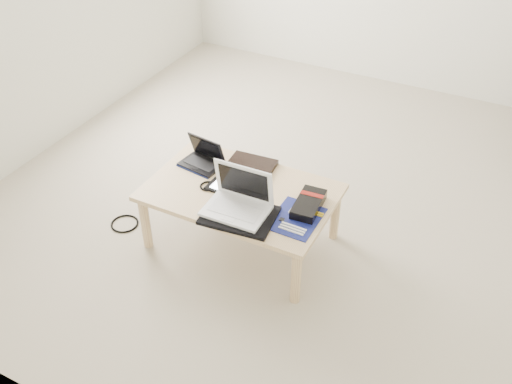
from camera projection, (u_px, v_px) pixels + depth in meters
The scene contains 13 objects.
ground at pixel (300, 195), 3.97m from camera, with size 4.00×4.00×0.00m, color #B7AD94.
coffee_table at pixel (241, 197), 3.39m from camera, with size 1.10×0.70×0.40m.
book at pixel (250, 167), 3.52m from camera, with size 0.31×0.26×0.03m.
netbook at pixel (203, 159), 3.55m from camera, with size 0.28×0.22×0.18m.
tablet at pixel (232, 186), 3.38m from camera, with size 0.28×0.22×0.01m.
remote at pixel (259, 187), 3.37m from camera, with size 0.05×0.21×0.02m.
neoprene_sleeve at pixel (239, 216), 3.16m from camera, with size 0.40×0.29×0.02m, color black.
white_laptop at pixel (239, 201), 3.16m from camera, with size 0.36×0.26×0.25m.
motherboard at pixel (296, 218), 3.15m from camera, with size 0.26×0.32×0.01m.
gpu_box at pixel (309, 204), 3.20m from camera, with size 0.16×0.28×0.06m.
cable_coil at pixel (208, 186), 3.38m from camera, with size 0.10×0.10×0.01m, color black.
floor_cable_coil at pixel (125, 224), 3.72m from camera, with size 0.18×0.18×0.01m, color black.
floor_cable_trail at pixel (149, 223), 3.73m from camera, with size 0.01×0.01×0.37m, color black.
Camera 1 is at (1.15, -2.93, 2.43)m, focal length 40.00 mm.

